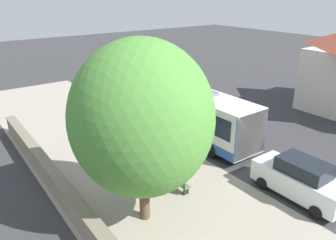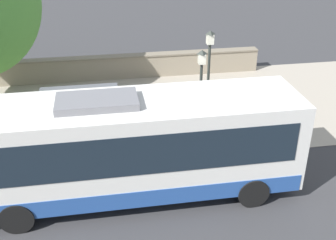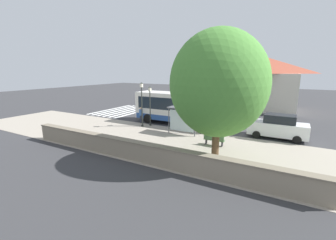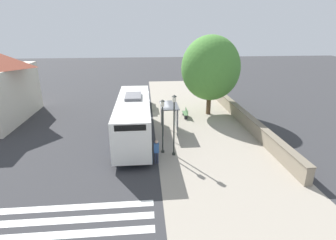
# 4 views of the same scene
# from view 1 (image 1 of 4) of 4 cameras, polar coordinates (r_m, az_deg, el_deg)

# --- Properties ---
(ground_plane) EXTENTS (120.00, 120.00, 0.00)m
(ground_plane) POSITION_cam_1_polar(r_m,az_deg,el_deg) (21.35, 3.84, -5.41)
(ground_plane) COLOR #353538
(ground_plane) RESTS_ON ground
(sidewalk_plaza) EXTENTS (9.00, 44.00, 0.02)m
(sidewalk_plaza) POSITION_cam_1_polar(r_m,az_deg,el_deg) (19.09, -6.71, -9.00)
(sidewalk_plaza) COLOR #9E9384
(sidewalk_plaza) RESTS_ON ground
(crosswalk_stripes) EXTENTS (9.00, 5.25, 0.01)m
(crosswalk_stripes) POSITION_cam_1_polar(r_m,az_deg,el_deg) (33.91, -3.83, 5.02)
(crosswalk_stripes) COLOR silver
(crosswalk_stripes) RESTS_ON ground
(stone_wall) EXTENTS (0.60, 20.00, 1.27)m
(stone_wall) POSITION_cam_1_polar(r_m,az_deg,el_deg) (17.47, -18.58, -10.84)
(stone_wall) COLOR gray
(stone_wall) RESTS_ON ground
(bus) EXTENTS (2.73, 10.75, 3.53)m
(bus) POSITION_cam_1_polar(r_m,az_deg,el_deg) (23.01, 4.14, 1.62)
(bus) COLOR silver
(bus) RESTS_ON ground
(bus_shelter) EXTENTS (1.51, 2.87, 2.41)m
(bus_shelter) POSITION_cam_1_polar(r_m,az_deg,el_deg) (20.05, -0.08, -1.00)
(bus_shelter) COLOR #515459
(bus_shelter) RESTS_ON ground
(pedestrian) EXTENTS (0.34, 0.23, 1.74)m
(pedestrian) POSITION_cam_1_polar(r_m,az_deg,el_deg) (25.80, -5.06, 1.95)
(pedestrian) COLOR #2D3347
(pedestrian) RESTS_ON ground
(bench) EXTENTS (0.40, 1.57, 0.88)m
(bench) POSITION_cam_1_polar(r_m,az_deg,el_deg) (17.26, 1.70, -10.66)
(bench) COLOR #4C7247
(bench) RESTS_ON ground
(street_lamp_near) EXTENTS (0.28, 0.28, 4.07)m
(street_lamp_near) POSITION_cam_1_polar(r_m,az_deg,el_deg) (23.78, -4.25, 3.80)
(street_lamp_near) COLOR #2D332D
(street_lamp_near) RESTS_ON ground
(street_lamp_far) EXTENTS (0.28, 0.28, 4.51)m
(street_lamp_far) POSITION_cam_1_polar(r_m,az_deg,el_deg) (23.72, -6.45, 4.30)
(street_lamp_far) COLOR #2D332D
(street_lamp_far) RESTS_ON ground
(shade_tree) EXTENTS (5.92, 5.92, 8.14)m
(shade_tree) POSITION_cam_1_polar(r_m,az_deg,el_deg) (13.27, -4.55, 0.22)
(shade_tree) COLOR brown
(shade_tree) RESTS_ON ground
(parked_car_behind_bus) EXTENTS (1.95, 4.63, 2.05)m
(parked_car_behind_bus) POSITION_cam_1_polar(r_m,az_deg,el_deg) (17.72, 22.03, -9.54)
(parked_car_behind_bus) COLOR silver
(parked_car_behind_bus) RESTS_ON ground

